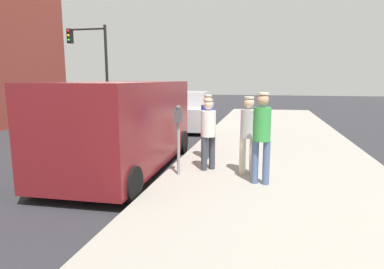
# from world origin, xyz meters

# --- Properties ---
(ground_plane) EXTENTS (80.00, 80.00, 0.00)m
(ground_plane) POSITION_xyz_m (0.00, 0.00, 0.00)
(ground_plane) COLOR #2D2D33
(sidewalk_slab) EXTENTS (5.00, 32.00, 0.15)m
(sidewalk_slab) POSITION_xyz_m (3.50, 0.00, 0.07)
(sidewalk_slab) COLOR #9E998E
(sidewalk_slab) RESTS_ON ground
(parking_meter_near) EXTENTS (0.14, 0.18, 1.52)m
(parking_meter_near) POSITION_xyz_m (1.35, -0.47, 1.18)
(parking_meter_near) COLOR gray
(parking_meter_near) RESTS_ON sidewalk_slab
(pedestrian_in_gray) EXTENTS (0.35, 0.34, 1.70)m
(pedestrian_in_gray) POSITION_xyz_m (2.81, -0.10, 1.12)
(pedestrian_in_gray) COLOR beige
(pedestrian_in_gray) RESTS_ON sidewalk_slab
(pedestrian_in_white) EXTENTS (0.34, 0.34, 1.62)m
(pedestrian_in_white) POSITION_xyz_m (1.91, 0.07, 1.07)
(pedestrian_in_white) COLOR #383D47
(pedestrian_in_white) RESTS_ON sidewalk_slab
(pedestrian_in_green) EXTENTS (0.36, 0.34, 1.81)m
(pedestrian_in_green) POSITION_xyz_m (3.10, -0.74, 1.20)
(pedestrian_in_green) COLOR #4C608C
(pedestrian_in_green) RESTS_ON sidewalk_slab
(pedestrian_in_blue) EXTENTS (0.34, 0.36, 1.67)m
(pedestrian_in_blue) POSITION_xyz_m (1.70, 1.16, 1.11)
(pedestrian_in_blue) COLOR #383D47
(pedestrian_in_blue) RESTS_ON sidewalk_slab
(parked_van) EXTENTS (2.24, 5.25, 2.15)m
(parked_van) POSITION_xyz_m (-0.15, 0.11, 1.15)
(parked_van) COLOR maroon
(parked_van) RESTS_ON ground
(parked_sedan_ahead) EXTENTS (2.12, 4.48, 1.65)m
(parked_sedan_ahead) POSITION_xyz_m (-0.22, 7.24, 0.75)
(parked_sedan_ahead) COLOR #BCBCC1
(parked_sedan_ahead) RESTS_ON ground
(traffic_light_corner) EXTENTS (2.48, 0.42, 5.20)m
(traffic_light_corner) POSITION_xyz_m (-6.58, 10.29, 3.52)
(traffic_light_corner) COLOR black
(traffic_light_corner) RESTS_ON ground
(fire_hydrant) EXTENTS (0.24, 0.24, 0.86)m
(fire_hydrant) POSITION_xyz_m (1.45, 2.90, 0.57)
(fire_hydrant) COLOR red
(fire_hydrant) RESTS_ON sidewalk_slab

